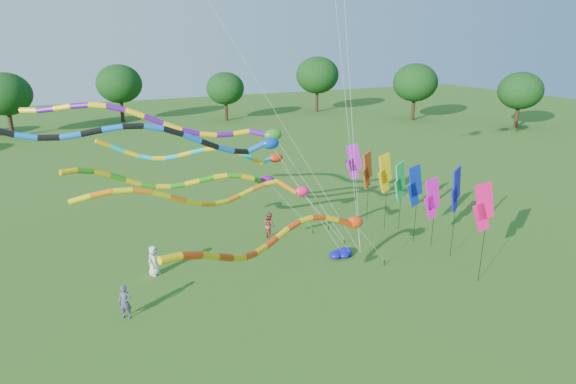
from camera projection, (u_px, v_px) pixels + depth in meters
name	position (u px, v px, depth m)	size (l,w,h in m)	color
ground	(364.00, 303.00, 21.77)	(160.00, 160.00, 0.00)	#2D5917
tree_ring	(456.00, 210.00, 17.17)	(118.79, 116.61, 9.69)	#382314
tube_kite_red	(298.00, 233.00, 19.38)	(12.25, 5.50, 5.96)	black
tube_kite_orange	(231.00, 193.00, 20.80)	(13.26, 2.54, 6.80)	black
tube_kite_purple	(183.00, 124.00, 24.58)	(15.41, 5.66, 9.05)	black
tube_kite_blue	(182.00, 139.00, 20.67)	(15.13, 1.37, 8.78)	black
tube_kite_cyan	(218.00, 155.00, 25.53)	(12.65, 1.40, 7.22)	black
tube_kite_green	(204.00, 180.00, 24.96)	(13.21, 1.09, 6.41)	black
banner_pole_violet	(354.00, 162.00, 31.92)	(1.11, 0.51, 4.82)	black
banner_pole_magenta_a	(483.00, 207.00, 22.48)	(1.14, 0.39, 5.14)	black
banner_pole_blue_a	(415.00, 186.00, 27.11)	(1.16, 0.15, 4.72)	black
banner_pole_green	(400.00, 181.00, 29.02)	(1.12, 0.47, 4.42)	black
banner_pole_magenta_b	(432.00, 199.00, 26.70)	(1.16, 0.10, 4.16)	black
banner_pole_orange	(385.00, 173.00, 29.10)	(1.16, 0.23, 4.86)	black
banner_pole_blue_b	(456.00, 190.00, 25.07)	(1.09, 0.55, 5.13)	black
banner_pole_red	(367.00, 170.00, 30.81)	(1.09, 0.56, 4.58)	black
blue_nylon_heap	(336.00, 251.00, 26.52)	(1.38, 1.19, 0.42)	#0D0DAB
person_a	(154.00, 261.00, 24.10)	(0.77, 0.50, 1.57)	silver
person_b	(125.00, 302.00, 20.35)	(0.56, 0.37, 1.53)	#42445D
person_c	(269.00, 225.00, 28.56)	(0.78, 0.61, 1.60)	brown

